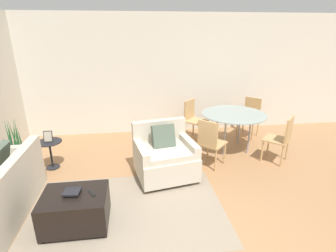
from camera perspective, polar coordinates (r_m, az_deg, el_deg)
ground_plane at (r=3.34m, az=3.73°, el=-24.81°), size 20.00×20.00×0.00m
wall_back at (r=6.24m, az=-2.94°, el=10.98°), size 12.00×0.06×2.75m
area_rug at (r=3.87m, az=-8.75°, el=-17.60°), size 2.66×1.79×0.01m
armchair at (r=4.43m, az=-0.72°, el=-6.68°), size 1.08×1.01×0.91m
ottoman at (r=3.64m, az=-19.45°, el=-16.60°), size 0.80×0.62×0.46m
book_stack at (r=3.53m, az=-20.15°, el=-13.33°), size 0.22×0.21×0.05m
tv_remote_primary at (r=3.48m, az=-16.24°, el=-13.83°), size 0.12×0.16×0.01m
potted_plant at (r=5.34m, az=-29.59°, el=-6.10°), size 0.40×0.40×0.99m
side_table at (r=5.13m, az=-24.27°, el=-4.65°), size 0.43×0.43×0.52m
picture_frame at (r=5.04m, az=-24.67°, el=-2.08°), size 0.15×0.07×0.20m
dining_table at (r=5.48m, az=14.11°, el=1.94°), size 1.30×1.30×0.78m
dining_chair_near_left at (r=4.72m, az=9.14°, el=-3.12°), size 0.59×0.59×0.90m
dining_chair_near_right at (r=5.27m, az=23.57°, el=-2.11°), size 0.59×0.59×0.90m
dining_chair_far_left at (r=5.96m, az=5.45°, el=1.99°), size 0.59×0.59×0.90m
dining_chair_far_right at (r=6.41m, az=17.49°, el=2.42°), size 0.59×0.59×0.90m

